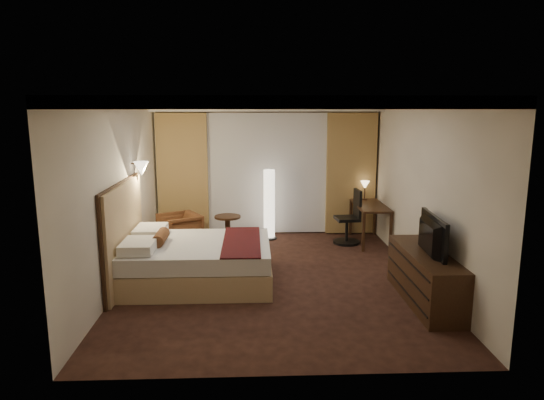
{
  "coord_description": "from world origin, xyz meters",
  "views": [
    {
      "loc": [
        -0.31,
        -7.08,
        2.61
      ],
      "look_at": [
        0.0,
        0.4,
        1.15
      ],
      "focal_mm": 32.0,
      "sensor_mm": 36.0,
      "label": 1
    }
  ],
  "objects_px": {
    "dresser": "(425,277)",
    "armchair": "(180,229)",
    "floor_lamp": "(269,204)",
    "television": "(426,230)",
    "desk": "(369,223)",
    "side_table": "(228,230)",
    "bed": "(199,262)",
    "office_chair": "(347,217)"
  },
  "relations": [
    {
      "from": "armchair",
      "to": "dresser",
      "type": "distance_m",
      "value": 4.58
    },
    {
      "from": "armchair",
      "to": "desk",
      "type": "relative_size",
      "value": 0.55
    },
    {
      "from": "desk",
      "to": "television",
      "type": "relative_size",
      "value": 1.22
    },
    {
      "from": "floor_lamp",
      "to": "television",
      "type": "distance_m",
      "value": 3.79
    },
    {
      "from": "floor_lamp",
      "to": "desk",
      "type": "xyz_separation_m",
      "value": [
        1.93,
        -0.33,
        -0.33
      ]
    },
    {
      "from": "armchair",
      "to": "side_table",
      "type": "bearing_deg",
      "value": 72.67
    },
    {
      "from": "desk",
      "to": "side_table",
      "type": "bearing_deg",
      "value": 179.6
    },
    {
      "from": "dresser",
      "to": "armchair",
      "type": "bearing_deg",
      "value": 143.35
    },
    {
      "from": "bed",
      "to": "television",
      "type": "height_order",
      "value": "television"
    },
    {
      "from": "armchair",
      "to": "office_chair",
      "type": "bearing_deg",
      "value": 62.51
    },
    {
      "from": "side_table",
      "to": "desk",
      "type": "relative_size",
      "value": 0.43
    },
    {
      "from": "office_chair",
      "to": "bed",
      "type": "bearing_deg",
      "value": -148.12
    },
    {
      "from": "armchair",
      "to": "office_chair",
      "type": "distance_m",
      "value": 3.18
    },
    {
      "from": "armchair",
      "to": "desk",
      "type": "bearing_deg",
      "value": 63.01
    },
    {
      "from": "desk",
      "to": "dresser",
      "type": "distance_m",
      "value": 2.91
    },
    {
      "from": "armchair",
      "to": "desk",
      "type": "distance_m",
      "value": 3.63
    },
    {
      "from": "floor_lamp",
      "to": "desk",
      "type": "height_order",
      "value": "floor_lamp"
    },
    {
      "from": "desk",
      "to": "office_chair",
      "type": "xyz_separation_m",
      "value": [
        -0.45,
        -0.05,
        0.15
      ]
    },
    {
      "from": "side_table",
      "to": "desk",
      "type": "bearing_deg",
      "value": -0.4
    },
    {
      "from": "dresser",
      "to": "television",
      "type": "distance_m",
      "value": 0.65
    },
    {
      "from": "side_table",
      "to": "floor_lamp",
      "type": "height_order",
      "value": "floor_lamp"
    },
    {
      "from": "office_chair",
      "to": "television",
      "type": "relative_size",
      "value": 1.01
    },
    {
      "from": "bed",
      "to": "side_table",
      "type": "distance_m",
      "value": 2.07
    },
    {
      "from": "armchair",
      "to": "floor_lamp",
      "type": "distance_m",
      "value": 1.8
    },
    {
      "from": "floor_lamp",
      "to": "television",
      "type": "bearing_deg",
      "value": -59.0
    },
    {
      "from": "side_table",
      "to": "television",
      "type": "distance_m",
      "value": 4.08
    },
    {
      "from": "dresser",
      "to": "side_table",
      "type": "bearing_deg",
      "value": 133.56
    },
    {
      "from": "bed",
      "to": "office_chair",
      "type": "distance_m",
      "value": 3.29
    },
    {
      "from": "bed",
      "to": "armchair",
      "type": "xyz_separation_m",
      "value": [
        -0.55,
        1.85,
        0.04
      ]
    },
    {
      "from": "bed",
      "to": "armchair",
      "type": "bearing_deg",
      "value": 106.66
    },
    {
      "from": "floor_lamp",
      "to": "television",
      "type": "xyz_separation_m",
      "value": [
        1.95,
        -3.24,
        0.3
      ]
    },
    {
      "from": "floor_lamp",
      "to": "armchair",
      "type": "bearing_deg",
      "value": -163.26
    },
    {
      "from": "bed",
      "to": "floor_lamp",
      "type": "distance_m",
      "value": 2.65
    },
    {
      "from": "dresser",
      "to": "television",
      "type": "bearing_deg",
      "value": -180.0
    },
    {
      "from": "bed",
      "to": "side_table",
      "type": "bearing_deg",
      "value": 80.73
    },
    {
      "from": "armchair",
      "to": "dresser",
      "type": "bearing_deg",
      "value": 23.56
    },
    {
      "from": "bed",
      "to": "side_table",
      "type": "height_order",
      "value": "bed"
    },
    {
      "from": "floor_lamp",
      "to": "dresser",
      "type": "bearing_deg",
      "value": -58.62
    },
    {
      "from": "armchair",
      "to": "side_table",
      "type": "xyz_separation_m",
      "value": [
        0.89,
        0.2,
        -0.08
      ]
    },
    {
      "from": "side_table",
      "to": "television",
      "type": "height_order",
      "value": "television"
    },
    {
      "from": "side_table",
      "to": "television",
      "type": "relative_size",
      "value": 0.53
    },
    {
      "from": "armchair",
      "to": "floor_lamp",
      "type": "relative_size",
      "value": 0.5
    }
  ]
}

